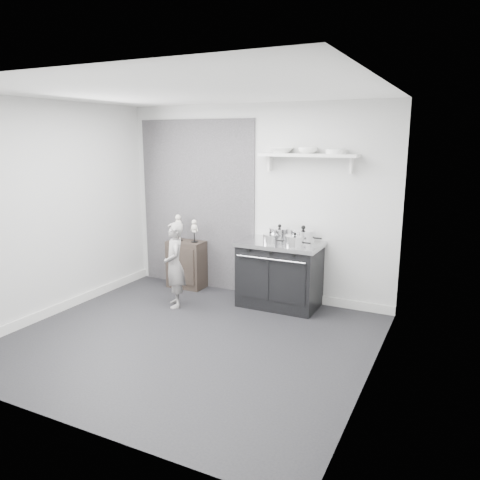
% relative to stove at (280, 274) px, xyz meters
% --- Properties ---
extents(ground, '(4.00, 4.00, 0.00)m').
position_rel_stove_xyz_m(ground, '(-0.52, -1.48, -0.45)').
color(ground, black).
rests_on(ground, ground).
extents(room_shell, '(4.02, 3.62, 2.71)m').
position_rel_stove_xyz_m(room_shell, '(-0.61, -1.33, 1.19)').
color(room_shell, '#BCBCB9').
rests_on(room_shell, ground).
extents(wall_shelf, '(1.30, 0.26, 0.24)m').
position_rel_stove_xyz_m(wall_shelf, '(0.28, 0.20, 1.56)').
color(wall_shelf, silver).
rests_on(wall_shelf, room_shell).
extents(stove, '(1.11, 0.69, 0.89)m').
position_rel_stove_xyz_m(stove, '(0.00, 0.00, 0.00)').
color(stove, black).
rests_on(stove, ground).
extents(side_cabinet, '(0.55, 0.32, 0.72)m').
position_rel_stove_xyz_m(side_cabinet, '(-1.56, 0.13, -0.09)').
color(side_cabinet, black).
rests_on(side_cabinet, ground).
extents(child, '(0.48, 0.50, 1.15)m').
position_rel_stove_xyz_m(child, '(-1.25, -0.64, 0.13)').
color(child, gray).
rests_on(child, ground).
extents(pot_back_left, '(0.36, 0.28, 0.22)m').
position_rel_stove_xyz_m(pot_back_left, '(-0.05, 0.10, 0.53)').
color(pot_back_left, silver).
rests_on(pot_back_left, stove).
extents(pot_back_right, '(0.42, 0.33, 0.24)m').
position_rel_stove_xyz_m(pot_back_right, '(0.29, 0.08, 0.53)').
color(pot_back_right, silver).
rests_on(pot_back_right, stove).
extents(pot_front_right, '(0.33, 0.24, 0.19)m').
position_rel_stove_xyz_m(pot_front_right, '(0.27, -0.18, 0.51)').
color(pot_front_right, silver).
rests_on(pot_front_right, stove).
extents(pot_front_center, '(0.28, 0.19, 0.17)m').
position_rel_stove_xyz_m(pot_front_center, '(-0.07, -0.17, 0.51)').
color(pot_front_center, silver).
rests_on(pot_front_center, stove).
extents(skeleton_full, '(0.13, 0.08, 0.46)m').
position_rel_stove_xyz_m(skeleton_full, '(-1.69, 0.13, 0.50)').
color(skeleton_full, beige).
rests_on(skeleton_full, side_cabinet).
extents(skeleton_torso, '(0.11, 0.07, 0.39)m').
position_rel_stove_xyz_m(skeleton_torso, '(-1.41, 0.13, 0.47)').
color(skeleton_torso, beige).
rests_on(skeleton_torso, side_cabinet).
extents(bowl_large, '(0.29, 0.29, 0.07)m').
position_rel_stove_xyz_m(bowl_large, '(-0.08, 0.19, 1.63)').
color(bowl_large, white).
rests_on(bowl_large, wall_shelf).
extents(bowl_small, '(0.25, 0.25, 0.08)m').
position_rel_stove_xyz_m(bowl_small, '(0.28, 0.19, 1.63)').
color(bowl_small, white).
rests_on(bowl_small, wall_shelf).
extents(plate_stack, '(0.26, 0.26, 0.06)m').
position_rel_stove_xyz_m(plate_stack, '(0.65, 0.19, 1.62)').
color(plate_stack, silver).
rests_on(plate_stack, wall_shelf).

